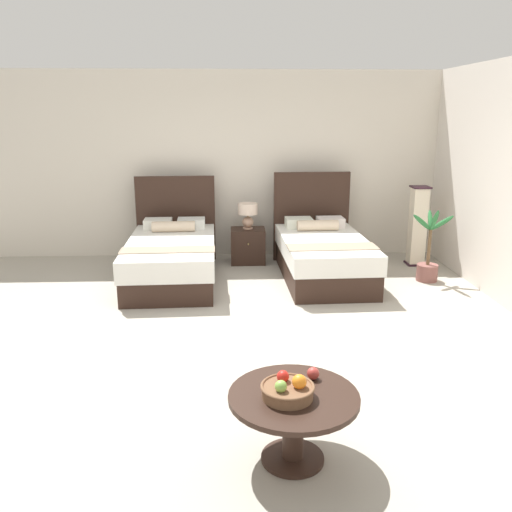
{
  "coord_description": "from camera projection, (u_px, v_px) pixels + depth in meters",
  "views": [
    {
      "loc": [
        -0.19,
        -5.17,
        2.21
      ],
      "look_at": [
        0.05,
        0.52,
        0.66
      ],
      "focal_mm": 37.57,
      "sensor_mm": 36.0,
      "label": 1
    }
  ],
  "objects": [
    {
      "name": "bed_near_corner",
      "position": [
        322.0,
        254.0,
        7.28
      ],
      "size": [
        1.19,
        2.07,
        1.34
      ],
      "color": "#301E17",
      "rests_on": "ground"
    },
    {
      "name": "potted_palm",
      "position": [
        428.0,
        261.0,
        7.15
      ],
      "size": [
        0.57,
        0.46,
        1.02
      ],
      "color": "brown",
      "rests_on": "ground"
    },
    {
      "name": "ground_plane",
      "position": [
        253.0,
        331.0,
        5.57
      ],
      "size": [
        9.6,
        9.9,
        0.02
      ],
      "primitive_type": "cube",
      "color": "#A69F91"
    },
    {
      "name": "bed_near_window",
      "position": [
        172.0,
        256.0,
        7.2
      ],
      "size": [
        1.23,
        2.2,
        1.28
      ],
      "color": "#301E17",
      "rests_on": "ground"
    },
    {
      "name": "floor_lamp_corner",
      "position": [
        417.0,
        226.0,
        7.83
      ],
      "size": [
        0.25,
        0.25,
        1.17
      ],
      "color": "#2F1823",
      "rests_on": "ground"
    },
    {
      "name": "nightstand",
      "position": [
        248.0,
        246.0,
        8.02
      ],
      "size": [
        0.51,
        0.43,
        0.52
      ],
      "color": "#301E17",
      "rests_on": "ground"
    },
    {
      "name": "wall_back",
      "position": [
        245.0,
        165.0,
        8.24
      ],
      "size": [
        9.6,
        0.12,
        2.81
      ],
      "primitive_type": "cube",
      "color": "silver",
      "rests_on": "ground"
    },
    {
      "name": "fruit_bowl",
      "position": [
        288.0,
        389.0,
        3.33
      ],
      "size": [
        0.34,
        0.34,
        0.16
      ],
      "color": "brown",
      "rests_on": "coffee_table"
    },
    {
      "name": "loose_apple",
      "position": [
        313.0,
        373.0,
        3.57
      ],
      "size": [
        0.08,
        0.08,
        0.08
      ],
      "color": "#AD3832",
      "rests_on": "coffee_table"
    },
    {
      "name": "coffee_table",
      "position": [
        293.0,
        411.0,
        3.42
      ],
      "size": [
        0.84,
        0.84,
        0.48
      ],
      "color": "#301E17",
      "rests_on": "ground"
    },
    {
      "name": "table_lamp",
      "position": [
        248.0,
        212.0,
        7.9
      ],
      "size": [
        0.29,
        0.29,
        0.38
      ],
      "color": "tan",
      "rests_on": "nightstand"
    }
  ]
}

